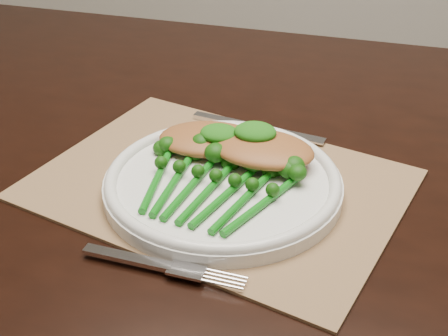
% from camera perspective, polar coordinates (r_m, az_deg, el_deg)
% --- Properties ---
extents(placemat, '(0.49, 0.41, 0.00)m').
position_cam_1_polar(placemat, '(0.74, -0.51, -1.49)').
color(placemat, olive).
rests_on(placemat, dining_table).
extents(dinner_plate, '(0.28, 0.28, 0.02)m').
position_cam_1_polar(dinner_plate, '(0.72, -0.10, -1.29)').
color(dinner_plate, silver).
rests_on(dinner_plate, placemat).
extents(knife, '(0.19, 0.05, 0.01)m').
position_cam_1_polar(knife, '(0.86, 1.91, 3.94)').
color(knife, silver).
rests_on(knife, placemat).
extents(fork, '(0.17, 0.03, 0.01)m').
position_cam_1_polar(fork, '(0.61, -4.66, -9.10)').
color(fork, silver).
rests_on(fork, placemat).
extents(chicken_fillet_left, '(0.13, 0.10, 0.02)m').
position_cam_1_polar(chicken_fillet_left, '(0.77, -1.42, 2.67)').
color(chicken_fillet_left, '#9F5F2E').
rests_on(chicken_fillet_left, dinner_plate).
extents(chicken_fillet_right, '(0.14, 0.10, 0.03)m').
position_cam_1_polar(chicken_fillet_right, '(0.74, 3.50, 1.78)').
color(chicken_fillet_right, '#9F5F2E').
rests_on(chicken_fillet_right, dinner_plate).
extents(pesto_dollop_left, '(0.05, 0.04, 0.02)m').
position_cam_1_polar(pesto_dollop_left, '(0.76, -0.43, 3.20)').
color(pesto_dollop_left, '#104F0B').
rests_on(pesto_dollop_left, chicken_fillet_left).
extents(pesto_dollop_right, '(0.05, 0.04, 0.02)m').
position_cam_1_polar(pesto_dollop_right, '(0.74, 2.87, 3.32)').
color(pesto_dollop_right, '#104F0B').
rests_on(pesto_dollop_right, chicken_fillet_right).
extents(broccolini_bundle, '(0.18, 0.19, 0.04)m').
position_cam_1_polar(broccolini_bundle, '(0.69, -1.50, -2.11)').
color(broccolini_bundle, '#0D6310').
rests_on(broccolini_bundle, dinner_plate).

